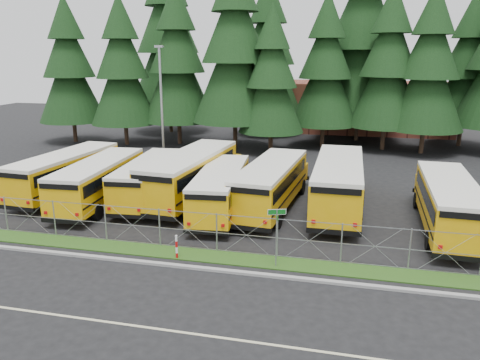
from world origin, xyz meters
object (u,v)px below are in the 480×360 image
(light_standard, at_px, (162,103))
(bus_1, at_px, (102,182))
(bus_0, at_px, (69,173))
(street_sign, at_px, (277,226))
(bus_4, at_px, (222,190))
(bus_east, at_px, (447,205))
(bus_6, at_px, (338,185))
(striped_bollard, at_px, (177,247))
(bus_2, at_px, (151,180))
(bus_5, at_px, (272,186))
(bus_3, at_px, (193,176))

(light_standard, bearing_deg, bus_1, -90.98)
(bus_0, height_order, street_sign, bus_0)
(bus_4, relative_size, street_sign, 3.73)
(bus_4, bearing_deg, light_standard, 122.59)
(bus_1, bearing_deg, bus_east, -3.76)
(bus_4, distance_m, bus_6, 7.27)
(bus_east, bearing_deg, bus_0, 178.35)
(bus_1, bearing_deg, striped_bollard, -45.74)
(bus_1, bearing_deg, bus_4, -3.09)
(street_sign, relative_size, light_standard, 0.28)
(bus_4, xyz_separation_m, bus_6, (6.95, 2.13, 0.23))
(bus_2, distance_m, bus_4, 5.38)
(bus_5, bearing_deg, light_standard, 146.27)
(bus_5, bearing_deg, bus_4, -149.82)
(bus_1, xyz_separation_m, bus_3, (5.51, 2.23, 0.17))
(bus_2, relative_size, striped_bollard, 8.67)
(bus_2, bearing_deg, bus_east, -9.53)
(bus_1, height_order, bus_east, bus_east)
(bus_0, bearing_deg, bus_2, 3.68)
(bus_3, bearing_deg, street_sign, -47.20)
(bus_6, bearing_deg, light_standard, 152.09)
(bus_3, distance_m, bus_6, 9.50)
(bus_3, relative_size, bus_5, 1.07)
(bus_1, xyz_separation_m, striped_bollard, (7.79, -7.09, -0.83))
(bus_3, xyz_separation_m, bus_5, (5.47, -0.81, -0.11))
(bus_2, xyz_separation_m, bus_east, (18.10, -1.45, 0.10))
(bus_1, relative_size, striped_bollard, 9.12)
(bus_6, relative_size, light_standard, 1.21)
(bus_3, relative_size, bus_4, 1.17)
(bus_3, relative_size, bus_6, 1.00)
(bus_4, xyz_separation_m, street_sign, (4.48, -6.96, 0.66))
(street_sign, bearing_deg, bus_6, 74.81)
(street_sign, bearing_deg, bus_east, 38.98)
(bus_1, height_order, light_standard, light_standard)
(bus_0, xyz_separation_m, bus_3, (8.80, 0.83, 0.14))
(bus_3, xyz_separation_m, bus_east, (15.43, -2.35, -0.14))
(bus_4, height_order, striped_bollard, bus_4)
(bus_5, relative_size, street_sign, 4.06)
(bus_3, relative_size, street_sign, 4.35)
(bus_2, xyz_separation_m, bus_3, (2.67, 0.90, 0.24))
(bus_3, distance_m, light_standard, 10.29)
(bus_5, bearing_deg, bus_6, 15.86)
(bus_0, bearing_deg, bus_6, 6.82)
(bus_1, bearing_deg, street_sign, -32.31)
(bus_4, height_order, bus_6, bus_6)
(bus_1, xyz_separation_m, bus_east, (20.94, -0.12, 0.03))
(bus_1, xyz_separation_m, street_sign, (12.54, -6.92, 0.60))
(bus_2, bearing_deg, street_sign, -45.31)
(bus_2, distance_m, striped_bollard, 9.80)
(bus_3, relative_size, bus_east, 1.09)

